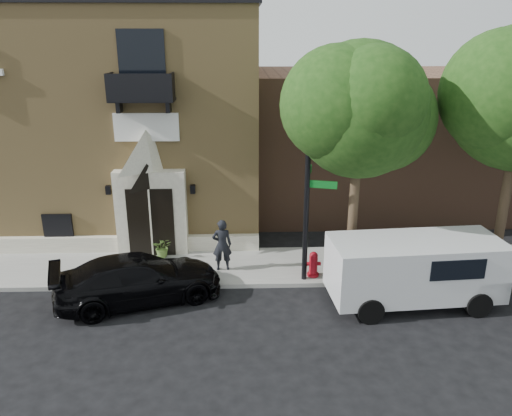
{
  "coord_description": "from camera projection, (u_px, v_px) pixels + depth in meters",
  "views": [
    {
      "loc": [
        2.34,
        -14.83,
        7.99
      ],
      "look_at": [
        2.87,
        2.0,
        2.14
      ],
      "focal_mm": 35.0,
      "sensor_mm": 36.0,
      "label": 1
    }
  ],
  "objects": [
    {
      "name": "sidewalk",
      "position": [
        205.0,
        267.0,
        17.98
      ],
      "size": [
        42.0,
        3.0,
        0.15
      ],
      "primitive_type": "cube",
      "color": "gray",
      "rests_on": "ground"
    },
    {
      "name": "cargo_van",
      "position": [
        420.0,
        268.0,
        15.37
      ],
      "size": [
        5.37,
        2.54,
        2.13
      ],
      "rotation": [
        0.0,
        0.0,
        0.08
      ],
      "color": "silver",
      "rests_on": "ground"
    },
    {
      "name": "ground",
      "position": [
        172.0,
        289.0,
        16.56
      ],
      "size": [
        120.0,
        120.0,
        0.0
      ],
      "primitive_type": "plane",
      "color": "black",
      "rests_on": "ground"
    },
    {
      "name": "street_tree_left",
      "position": [
        362.0,
        109.0,
        15.14
      ],
      "size": [
        4.97,
        4.38,
        7.77
      ],
      "color": "#38281C",
      "rests_on": "sidewalk"
    },
    {
      "name": "neighbour_building",
      "position": [
        438.0,
        139.0,
        24.36
      ],
      "size": [
        18.0,
        8.0,
        6.4
      ],
      "primitive_type": "cube",
      "color": "brown",
      "rests_on": "ground"
    },
    {
      "name": "pedestrian_near",
      "position": [
        222.0,
        245.0,
        17.36
      ],
      "size": [
        0.71,
        0.5,
        1.86
      ],
      "primitive_type": "imported",
      "rotation": [
        0.0,
        0.0,
        3.22
      ],
      "color": "black",
      "rests_on": "sidewalk"
    },
    {
      "name": "dumpster",
      "position": [
        387.0,
        256.0,
        17.37
      ],
      "size": [
        1.87,
        1.28,
        1.12
      ],
      "rotation": [
        0.0,
        0.0,
        0.2
      ],
      "color": "#0F371C",
      "rests_on": "sidewalk"
    },
    {
      "name": "planter",
      "position": [
        163.0,
        247.0,
        18.53
      ],
      "size": [
        0.71,
        0.62,
        0.78
      ],
      "primitive_type": "imported",
      "rotation": [
        0.0,
        0.0,
        0.02
      ],
      "color": "#53742F",
      "rests_on": "sidewalk"
    },
    {
      "name": "fire_hydrant",
      "position": [
        313.0,
        264.0,
        17.04
      ],
      "size": [
        0.51,
        0.4,
        0.89
      ],
      "color": "maroon",
      "rests_on": "sidewalk"
    },
    {
      "name": "black_sedan",
      "position": [
        139.0,
        279.0,
        15.65
      ],
      "size": [
        5.56,
        3.63,
        1.5
      ],
      "primitive_type": "imported",
      "rotation": [
        0.0,
        0.0,
        1.89
      ],
      "color": "black",
      "rests_on": "ground"
    },
    {
      "name": "street_sign",
      "position": [
        308.0,
        186.0,
        15.91
      ],
      "size": [
        1.01,
        1.19,
        6.52
      ],
      "rotation": [
        0.0,
        0.0,
        -0.26
      ],
      "color": "black",
      "rests_on": "sidewalk"
    },
    {
      "name": "church",
      "position": [
        122.0,
        114.0,
        22.45
      ],
      "size": [
        12.2,
        11.01,
        9.3
      ],
      "color": "tan",
      "rests_on": "ground"
    }
  ]
}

